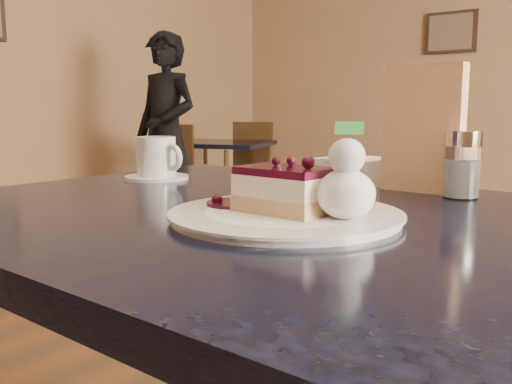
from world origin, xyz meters
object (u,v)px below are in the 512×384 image
Objects in this scene: cheesecake_slice at (286,190)px; bg_table_far_left at (216,211)px; patron at (166,135)px; main_table at (306,269)px; coffee_set at (157,160)px; dessert_plate at (285,216)px.

bg_table_far_left is (-2.85, 3.02, -0.81)m from cheesecake_slice.
main_table is at bearing -40.85° from patron.
coffee_set reaches higher than main_table.
coffee_set is (-0.50, 0.20, 0.04)m from dessert_plate.
dessert_plate is at bearing -41.54° from patron.
cheesecake_slice is at bearing -22.43° from coffee_set.
patron reaches higher than main_table.
coffee_set is (-0.50, 0.20, -0.00)m from cheesecake_slice.
main_table is at bearing 88.39° from dessert_plate.
patron is (-2.23, 2.12, -0.10)m from coffee_set.
patron reaches higher than cheesecake_slice.
dessert_plate is 0.04m from cheesecake_slice.
cheesecake_slice is 0.08× the size of bg_table_far_left.
patron reaches higher than dessert_plate.
coffee_set reaches higher than dessert_plate.
cheesecake_slice is at bearing -90.00° from main_table.
cheesecake_slice is (-0.00, -0.06, 0.13)m from main_table.
dessert_plate is at bearing 91.61° from cheesecake_slice.
bg_table_far_left is at bearing 129.90° from coffee_set.
coffee_set reaches higher than cheesecake_slice.
cheesecake_slice reaches higher than dessert_plate.
main_table is 0.54m from coffee_set.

